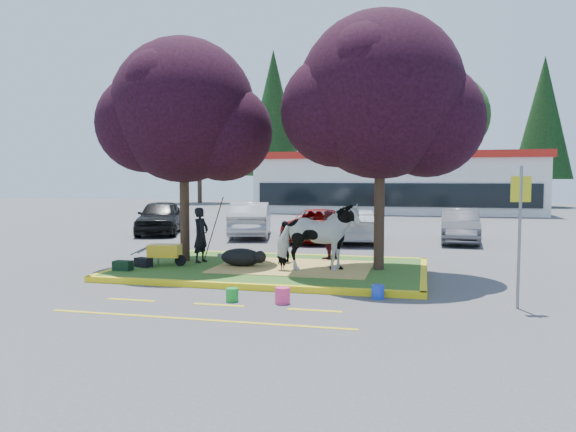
% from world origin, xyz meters
% --- Properties ---
extents(ground, '(90.00, 90.00, 0.00)m').
position_xyz_m(ground, '(0.00, 0.00, 0.00)').
color(ground, '#424244').
rests_on(ground, ground).
extents(median_island, '(8.00, 5.00, 0.15)m').
position_xyz_m(median_island, '(0.00, 0.00, 0.07)').
color(median_island, '#2C581B').
rests_on(median_island, ground).
extents(curb_near, '(8.30, 0.16, 0.15)m').
position_xyz_m(curb_near, '(0.00, -2.58, 0.07)').
color(curb_near, yellow).
rests_on(curb_near, ground).
extents(curb_far, '(8.30, 0.16, 0.15)m').
position_xyz_m(curb_far, '(0.00, 2.58, 0.07)').
color(curb_far, yellow).
rests_on(curb_far, ground).
extents(curb_left, '(0.16, 5.30, 0.15)m').
position_xyz_m(curb_left, '(-4.08, 0.00, 0.07)').
color(curb_left, yellow).
rests_on(curb_left, ground).
extents(curb_right, '(0.16, 5.30, 0.15)m').
position_xyz_m(curb_right, '(4.08, 0.00, 0.07)').
color(curb_right, yellow).
rests_on(curb_right, ground).
extents(straw_bedding, '(4.20, 3.00, 0.01)m').
position_xyz_m(straw_bedding, '(0.60, 0.00, 0.15)').
color(straw_bedding, tan).
rests_on(straw_bedding, median_island).
extents(tree_purple_left, '(5.06, 4.20, 6.51)m').
position_xyz_m(tree_purple_left, '(-2.78, 0.38, 4.36)').
color(tree_purple_left, black).
rests_on(tree_purple_left, median_island).
extents(tree_purple_right, '(5.30, 4.40, 6.82)m').
position_xyz_m(tree_purple_right, '(2.92, 0.18, 4.56)').
color(tree_purple_right, black).
rests_on(tree_purple_right, median_island).
extents(fire_lane_stripe_a, '(1.10, 0.12, 0.01)m').
position_xyz_m(fire_lane_stripe_a, '(-2.00, -4.20, 0.00)').
color(fire_lane_stripe_a, yellow).
rests_on(fire_lane_stripe_a, ground).
extents(fire_lane_stripe_b, '(1.10, 0.12, 0.01)m').
position_xyz_m(fire_lane_stripe_b, '(0.00, -4.20, 0.00)').
color(fire_lane_stripe_b, yellow).
rests_on(fire_lane_stripe_b, ground).
extents(fire_lane_stripe_c, '(1.10, 0.12, 0.01)m').
position_xyz_m(fire_lane_stripe_c, '(2.00, -4.20, 0.00)').
color(fire_lane_stripe_c, yellow).
rests_on(fire_lane_stripe_c, ground).
extents(fire_lane_long, '(6.00, 0.10, 0.01)m').
position_xyz_m(fire_lane_long, '(0.00, -5.40, 0.00)').
color(fire_lane_long, yellow).
rests_on(fire_lane_long, ground).
extents(retail_building, '(20.40, 8.40, 4.40)m').
position_xyz_m(retail_building, '(2.00, 27.98, 2.25)').
color(retail_building, silver).
rests_on(retail_building, ground).
extents(treeline, '(46.58, 7.80, 14.63)m').
position_xyz_m(treeline, '(1.23, 37.61, 7.73)').
color(treeline, black).
rests_on(treeline, ground).
extents(cow, '(2.31, 1.48, 1.80)m').
position_xyz_m(cow, '(1.37, -0.57, 1.05)').
color(cow, white).
rests_on(cow, median_island).
extents(calf, '(1.27, 0.88, 0.50)m').
position_xyz_m(calf, '(-0.86, -0.19, 0.40)').
color(calf, black).
rests_on(calf, median_island).
extents(handler, '(0.50, 0.65, 1.59)m').
position_xyz_m(handler, '(-2.23, 0.24, 0.95)').
color(handler, black).
rests_on(handler, median_island).
extents(visitor_a, '(0.88, 0.92, 1.49)m').
position_xyz_m(visitor_a, '(1.24, 1.79, 0.90)').
color(visitor_a, '#41121B').
rests_on(visitor_a, median_island).
extents(visitor_b, '(0.52, 0.77, 1.22)m').
position_xyz_m(visitor_b, '(0.19, 0.69, 0.76)').
color(visitor_b, black).
rests_on(visitor_b, median_island).
extents(wheelbarrow, '(1.57, 0.65, 0.59)m').
position_xyz_m(wheelbarrow, '(-2.98, -0.57, 0.56)').
color(wheelbarrow, black).
rests_on(wheelbarrow, median_island).
extents(gear_bag_dark, '(0.55, 0.43, 0.25)m').
position_xyz_m(gear_bag_dark, '(-3.44, -0.94, 0.27)').
color(gear_bag_dark, black).
rests_on(gear_bag_dark, median_island).
extents(gear_bag_green, '(0.48, 0.30, 0.25)m').
position_xyz_m(gear_bag_green, '(-3.70, -1.59, 0.28)').
color(gear_bag_green, black).
rests_on(gear_bag_green, median_island).
extents(sign_post, '(0.39, 0.12, 2.85)m').
position_xyz_m(sign_post, '(5.91, -3.06, 1.78)').
color(sign_post, slate).
rests_on(sign_post, ground).
extents(bucket_green, '(0.34, 0.34, 0.29)m').
position_xyz_m(bucket_green, '(0.15, -3.82, 0.14)').
color(bucket_green, '#17982D').
rests_on(bucket_green, ground).
extents(bucket_pink, '(0.41, 0.41, 0.34)m').
position_xyz_m(bucket_pink, '(1.23, -3.75, 0.17)').
color(bucket_pink, '#F93779').
rests_on(bucket_pink, ground).
extents(bucket_blue, '(0.28, 0.28, 0.30)m').
position_xyz_m(bucket_blue, '(3.12, -2.80, 0.15)').
color(bucket_blue, blue).
rests_on(bucket_blue, ground).
extents(car_black, '(3.17, 4.93, 1.56)m').
position_xyz_m(car_black, '(-7.75, 8.72, 0.78)').
color(car_black, black).
rests_on(car_black, ground).
extents(car_silver, '(2.65, 4.87, 1.52)m').
position_xyz_m(car_silver, '(-3.34, 8.56, 0.76)').
color(car_silver, '#A1A2A8').
rests_on(car_silver, ground).
extents(car_red, '(2.28, 4.72, 1.30)m').
position_xyz_m(car_red, '(-0.23, 7.70, 0.65)').
color(car_red, '#9D120D').
rests_on(car_red, ground).
extents(car_white, '(2.34, 4.73, 1.32)m').
position_xyz_m(car_white, '(1.50, 7.77, 0.66)').
color(car_white, white).
rests_on(car_white, ground).
extents(car_grey, '(1.53, 4.13, 1.35)m').
position_xyz_m(car_grey, '(5.46, 8.42, 0.67)').
color(car_grey, '#4F5156').
rests_on(car_grey, ground).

